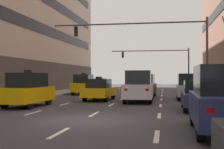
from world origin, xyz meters
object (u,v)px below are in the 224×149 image
at_px(taxi_driving_4, 84,84).
at_px(car_parked_1, 223,100).
at_px(car_driving_0, 139,87).
at_px(traffic_signal_0, 154,40).
at_px(car_driving_1, 145,86).
at_px(taxi_driving_2, 28,90).
at_px(traffic_signal_1, 162,59).
at_px(taxi_driving_3, 100,85).
at_px(car_parked_3, 188,87).
at_px(taxi_driving_5, 99,90).
at_px(car_parked_2, 199,96).

height_order(taxi_driving_4, car_parked_1, taxi_driving_4).
height_order(car_driving_0, traffic_signal_0, traffic_signal_0).
relative_size(car_driving_1, traffic_signal_0, 0.34).
relative_size(car_driving_1, taxi_driving_2, 1.00).
bearing_deg(taxi_driving_2, traffic_signal_1, 72.98).
distance_m(taxi_driving_3, traffic_signal_1, 9.96).
height_order(car_driving_0, taxi_driving_2, car_driving_0).
bearing_deg(car_parked_3, car_driving_0, -140.96).
bearing_deg(taxi_driving_5, traffic_signal_1, 77.14).
bearing_deg(traffic_signal_0, traffic_signal_1, 88.46).
bearing_deg(traffic_signal_0, car_parked_3, -0.77).
xyz_separation_m(car_driving_0, traffic_signal_0, (0.98, 3.00, 3.69)).
height_order(car_parked_2, car_parked_3, car_parked_3).
relative_size(car_parked_2, car_parked_3, 1.02).
xyz_separation_m(taxi_driving_5, car_parked_3, (6.77, 1.89, 0.21)).
height_order(taxi_driving_3, car_parked_3, car_parked_3).
bearing_deg(traffic_signal_0, car_parked_1, -79.46).
bearing_deg(taxi_driving_3, taxi_driving_2, -90.37).
height_order(taxi_driving_2, traffic_signal_0, traffic_signal_0).
height_order(car_driving_1, car_parked_2, car_driving_1).
bearing_deg(taxi_driving_4, taxi_driving_5, -66.22).
distance_m(taxi_driving_3, traffic_signal_0, 15.31).
relative_size(taxi_driving_3, traffic_signal_1, 0.40).
bearing_deg(traffic_signal_0, taxi_driving_5, -154.83).
bearing_deg(taxi_driving_5, traffic_signal_0, 25.17).
bearing_deg(car_driving_0, taxi_driving_2, -145.17).
bearing_deg(taxi_driving_4, traffic_signal_0, -36.64).
bearing_deg(taxi_driving_2, car_parked_3, 36.42).
bearing_deg(car_parked_2, car_driving_1, 109.21).
xyz_separation_m(taxi_driving_4, traffic_signal_1, (7.85, 12.69, 3.23)).
height_order(taxi_driving_5, traffic_signal_1, traffic_signal_1).
relative_size(taxi_driving_4, traffic_signal_1, 0.39).
bearing_deg(car_parked_3, taxi_driving_4, 151.23).
xyz_separation_m(car_parked_1, traffic_signal_1, (-2.19, 32.54, 3.15)).
relative_size(taxi_driving_5, traffic_signal_0, 0.35).
relative_size(taxi_driving_3, taxi_driving_5, 0.97).
bearing_deg(taxi_driving_4, taxi_driving_3, 88.91).
height_order(car_driving_1, car_parked_3, car_parked_3).
distance_m(car_driving_0, taxi_driving_5, 3.31).
bearing_deg(car_driving_1, taxi_driving_3, 121.49).
bearing_deg(taxi_driving_3, car_parked_1, -70.05).
xyz_separation_m(taxi_driving_2, traffic_signal_1, (7.84, 25.60, 3.22)).
bearing_deg(taxi_driving_2, car_parked_1, -34.70).
relative_size(car_parked_1, traffic_signal_1, 0.42).
distance_m(car_driving_1, taxi_driving_3, 12.12).
bearing_deg(taxi_driving_4, car_parked_3, -28.77).
bearing_deg(taxi_driving_2, car_driving_1, 57.09).
relative_size(car_driving_0, car_parked_2, 1.07).
distance_m(car_driving_1, taxi_driving_4, 7.10).
height_order(car_driving_1, traffic_signal_1, traffic_signal_1).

